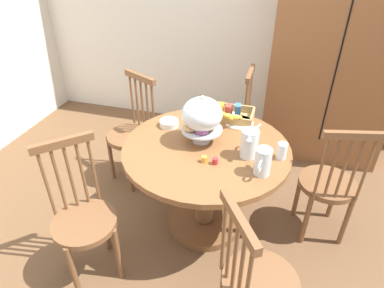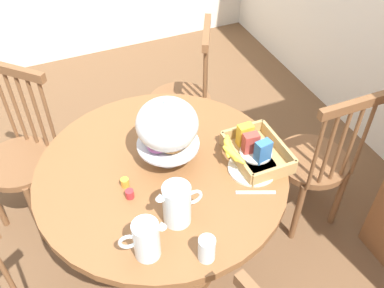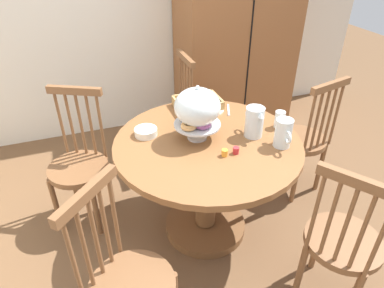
# 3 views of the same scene
# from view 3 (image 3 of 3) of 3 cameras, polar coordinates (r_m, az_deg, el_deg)

# --- Properties ---
(ground_plane) EXTENTS (10.00, 10.00, 0.00)m
(ground_plane) POSITION_cam_3_polar(r_m,az_deg,el_deg) (2.49, 4.69, -15.31)
(ground_plane) COLOR brown
(wooden_armoire) EXTENTS (1.18, 0.60, 1.96)m
(wooden_armoire) POSITION_cam_3_polar(r_m,az_deg,el_deg) (3.46, 7.39, 18.23)
(wooden_armoire) COLOR brown
(wooden_armoire) RESTS_ON ground_plane
(dining_table) EXTENTS (1.14, 1.14, 0.74)m
(dining_table) POSITION_cam_3_polar(r_m,az_deg,el_deg) (2.20, 2.45, -4.47)
(dining_table) COLOR brown
(dining_table) RESTS_ON ground_plane
(windsor_chair_near_window) EXTENTS (0.47, 0.47, 0.97)m
(windsor_chair_near_window) POSITION_cam_3_polar(r_m,az_deg,el_deg) (1.73, -10.59, -21.94)
(windsor_chair_near_window) COLOR brown
(windsor_chair_near_window) RESTS_ON ground_plane
(windsor_chair_by_cabinet) EXTENTS (0.46, 0.46, 0.97)m
(windsor_chair_by_cabinet) POSITION_cam_3_polar(r_m,az_deg,el_deg) (2.00, 23.57, -14.97)
(windsor_chair_by_cabinet) COLOR brown
(windsor_chair_by_cabinet) RESTS_ON ground_plane
(windsor_chair_facing_door) EXTENTS (0.42, 0.41, 0.97)m
(windsor_chair_facing_door) POSITION_cam_3_polar(r_m,az_deg,el_deg) (2.74, 17.74, 0.53)
(windsor_chair_facing_door) COLOR brown
(windsor_chair_facing_door) RESTS_ON ground_plane
(windsor_chair_far_side) EXTENTS (0.40, 0.40, 0.97)m
(windsor_chair_far_side) POSITION_cam_3_polar(r_m,az_deg,el_deg) (2.93, -3.50, 4.44)
(windsor_chair_far_side) COLOR brown
(windsor_chair_far_side) RESTS_ON ground_plane
(windsor_chair_host_seat) EXTENTS (0.45, 0.45, 0.97)m
(windsor_chair_host_seat) POSITION_cam_3_polar(r_m,az_deg,el_deg) (2.46, -18.12, -3.50)
(windsor_chair_host_seat) COLOR brown
(windsor_chair_host_seat) RESTS_ON ground_plane
(pastry_stand_with_dome) EXTENTS (0.28, 0.28, 0.34)m
(pastry_stand_with_dome) POSITION_cam_3_polar(r_m,az_deg,el_deg) (2.00, 0.89, 5.79)
(pastry_stand_with_dome) COLOR silver
(pastry_stand_with_dome) RESTS_ON dining_table
(orange_juice_pitcher) EXTENTS (0.10, 0.18, 0.17)m
(orange_juice_pitcher) POSITION_cam_3_polar(r_m,az_deg,el_deg) (2.05, 14.84, 1.59)
(orange_juice_pitcher) COLOR silver
(orange_juice_pitcher) RESTS_ON dining_table
(milk_pitcher) EXTENTS (0.11, 0.19, 0.19)m
(milk_pitcher) POSITION_cam_3_polar(r_m,az_deg,el_deg) (2.12, 10.24, 3.43)
(milk_pitcher) COLOR silver
(milk_pitcher) RESTS_ON dining_table
(cereal_basket) EXTENTS (0.32, 0.30, 0.12)m
(cereal_basket) POSITION_cam_3_polar(r_m,az_deg,el_deg) (2.41, 0.93, 6.75)
(cereal_basket) COLOR tan
(cereal_basket) RESTS_ON dining_table
(china_plate_large) EXTENTS (0.22, 0.22, 0.01)m
(china_plate_large) POSITION_cam_3_polar(r_m,az_deg,el_deg) (2.42, 2.73, 5.82)
(china_plate_large) COLOR white
(china_plate_large) RESTS_ON dining_table
(china_plate_small) EXTENTS (0.15, 0.15, 0.01)m
(china_plate_small) POSITION_cam_3_polar(r_m,az_deg,el_deg) (2.44, 0.70, 6.36)
(china_plate_small) COLOR white
(china_plate_small) RESTS_ON china_plate_large
(cereal_bowl) EXTENTS (0.14, 0.14, 0.04)m
(cereal_bowl) POSITION_cam_3_polar(r_m,az_deg,el_deg) (2.14, -7.64, 2.01)
(cereal_bowl) COLOR white
(cereal_bowl) RESTS_ON dining_table
(drinking_glass) EXTENTS (0.06, 0.06, 0.11)m
(drinking_glass) POSITION_cam_3_polar(r_m,az_deg,el_deg) (2.26, 14.30, 3.95)
(drinking_glass) COLOR silver
(drinking_glass) RESTS_ON dining_table
(jam_jar_strawberry) EXTENTS (0.04, 0.04, 0.04)m
(jam_jar_strawberry) POSITION_cam_3_polar(r_m,az_deg,el_deg) (1.97, 7.28, -1.06)
(jam_jar_strawberry) COLOR #B7282D
(jam_jar_strawberry) RESTS_ON dining_table
(jam_jar_apricot) EXTENTS (0.04, 0.04, 0.04)m
(jam_jar_apricot) POSITION_cam_3_polar(r_m,az_deg,el_deg) (1.94, 5.42, -1.45)
(jam_jar_apricot) COLOR orange
(jam_jar_apricot) RESTS_ON dining_table
(table_knife) EXTENTS (0.08, 0.16, 0.01)m
(table_knife) POSITION_cam_3_polar(r_m,az_deg,el_deg) (2.43, -0.59, 5.84)
(table_knife) COLOR silver
(table_knife) RESTS_ON dining_table
(dinner_fork) EXTENTS (0.08, 0.16, 0.01)m
(dinner_fork) POSITION_cam_3_polar(r_m,az_deg,el_deg) (2.43, -1.30, 5.85)
(dinner_fork) COLOR silver
(dinner_fork) RESTS_ON dining_table
(soup_spoon) EXTENTS (0.08, 0.16, 0.01)m
(soup_spoon) POSITION_cam_3_polar(r_m,az_deg,el_deg) (2.43, 6.05, 5.65)
(soup_spoon) COLOR silver
(soup_spoon) RESTS_ON dining_table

